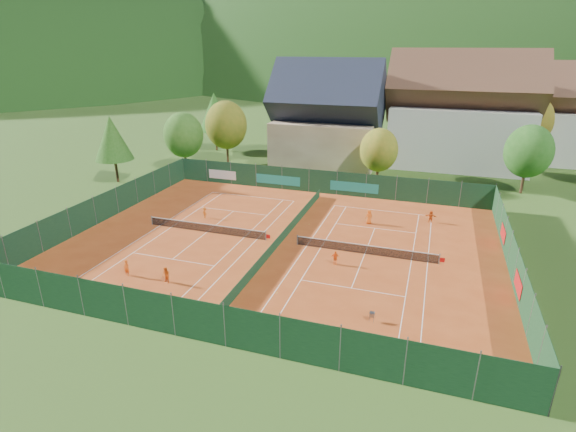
# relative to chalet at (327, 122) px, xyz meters

# --- Properties ---
(ground) EXTENTS (600.00, 600.00, 0.00)m
(ground) POSITION_rel_chalet_xyz_m (3.00, -30.00, -6.64)
(ground) COLOR #2D4F18
(ground) RESTS_ON ground
(clay_pad) EXTENTS (40.00, 32.00, 0.01)m
(clay_pad) POSITION_rel_chalet_xyz_m (3.00, -30.00, -6.62)
(clay_pad) COLOR #A84218
(clay_pad) RESTS_ON ground
(court_markings_left) EXTENTS (11.03, 23.83, 0.00)m
(court_markings_left) POSITION_rel_chalet_xyz_m (-5.00, -30.00, -6.61)
(court_markings_left) COLOR white
(court_markings_left) RESTS_ON ground
(court_markings_right) EXTENTS (11.03, 23.83, 0.00)m
(court_markings_right) POSITION_rel_chalet_xyz_m (11.00, -30.00, -6.61)
(court_markings_right) COLOR white
(court_markings_right) RESTS_ON ground
(tennis_net_left) EXTENTS (13.30, 0.10, 1.02)m
(tennis_net_left) POSITION_rel_chalet_xyz_m (-4.85, -30.00, -6.12)
(tennis_net_left) COLOR #59595B
(tennis_net_left) RESTS_ON ground
(tennis_net_right) EXTENTS (13.30, 0.10, 1.02)m
(tennis_net_right) POSITION_rel_chalet_xyz_m (11.15, -30.00, -6.12)
(tennis_net_right) COLOR #59595B
(tennis_net_right) RESTS_ON ground
(court_divider) EXTENTS (0.03, 28.80, 1.00)m
(court_divider) POSITION_rel_chalet_xyz_m (3.00, -30.00, -6.12)
(court_divider) COLOR #153B22
(court_divider) RESTS_ON ground
(fence_north) EXTENTS (40.00, 0.10, 3.00)m
(fence_north) POSITION_rel_chalet_xyz_m (2.54, -14.01, -5.16)
(fence_north) COLOR #143923
(fence_north) RESTS_ON ground
(fence_south) EXTENTS (40.00, 0.04, 3.00)m
(fence_south) POSITION_rel_chalet_xyz_m (3.00, -46.00, -5.12)
(fence_south) COLOR #13351D
(fence_south) RESTS_ON ground
(fence_west) EXTENTS (0.04, 32.00, 3.00)m
(fence_west) POSITION_rel_chalet_xyz_m (-17.00, -30.00, -5.12)
(fence_west) COLOR #13341E
(fence_west) RESTS_ON ground
(fence_east) EXTENTS (0.09, 32.00, 3.00)m
(fence_east) POSITION_rel_chalet_xyz_m (23.00, -29.95, -5.14)
(fence_east) COLOR #13351B
(fence_east) RESTS_ON ground
(chalet) EXTENTS (16.20, 12.00, 16.00)m
(chalet) POSITION_rel_chalet_xyz_m (0.00, 0.00, 0.00)
(chalet) COLOR beige
(chalet) RESTS_ON ground
(hotel_block_a) EXTENTS (21.60, 11.00, 17.25)m
(hotel_block_a) POSITION_rel_chalet_xyz_m (19.00, 6.00, 0.76)
(hotel_block_a) COLOR silver
(hotel_block_a) RESTS_ON ground
(hotel_block_b) EXTENTS (17.28, 10.00, 15.50)m
(hotel_block_b) POSITION_rel_chalet_xyz_m (33.00, 14.00, -0.01)
(hotel_block_b) COLOR silver
(hotel_block_b) RESTS_ON ground
(tree_west_front) EXTENTS (5.72, 5.72, 8.69)m
(tree_west_front) POSITION_rel_chalet_xyz_m (-19.00, -10.00, -1.23)
(tree_west_front) COLOR #4C361B
(tree_west_front) RESTS_ON ground
(tree_west_mid) EXTENTS (6.44, 6.44, 9.78)m
(tree_west_mid) POSITION_rel_chalet_xyz_m (-15.00, -4.00, -0.56)
(tree_west_mid) COLOR #442C18
(tree_west_mid) RESTS_ON ground
(tree_west_back) EXTENTS (5.60, 5.60, 10.00)m
(tree_west_back) POSITION_rel_chalet_xyz_m (-21.00, 4.00, 0.11)
(tree_west_back) COLOR #452F18
(tree_west_back) RESTS_ON ground
(tree_center) EXTENTS (5.01, 5.01, 7.60)m
(tree_center) POSITION_rel_chalet_xyz_m (9.00, -8.00, -1.91)
(tree_center) COLOR #4D2F1B
(tree_center) RESTS_ON ground
(tree_east_front) EXTENTS (5.72, 5.72, 8.69)m
(tree_east_front) POSITION_rel_chalet_xyz_m (27.00, -6.00, -1.23)
(tree_east_front) COLOR #482F1A
(tree_east_front) RESTS_ON ground
(tree_west_side) EXTENTS (5.04, 5.04, 9.00)m
(tree_west_side) POSITION_rel_chalet_xyz_m (-25.00, -18.00, -0.56)
(tree_west_side) COLOR #442918
(tree_west_side) RESTS_ON ground
(tree_east_back) EXTENTS (7.15, 7.15, 10.86)m
(tree_east_back) POSITION_rel_chalet_xyz_m (29.00, 10.00, 0.12)
(tree_east_back) COLOR #4D361B
(tree_east_back) RESTS_ON ground
(mountain_backdrop) EXTENTS (820.00, 530.00, 242.00)m
(mountain_backdrop) POSITION_rel_chalet_xyz_m (31.54, 203.48, -46.26)
(mountain_backdrop) COLOR black
(mountain_backdrop) RESTS_ON ground
(ball_hopper) EXTENTS (0.34, 0.34, 0.80)m
(ball_hopper) POSITION_rel_chalet_xyz_m (13.15, -40.39, -6.07)
(ball_hopper) COLOR slate
(ball_hopper) RESTS_ON ground
(loose_ball_0) EXTENTS (0.07, 0.07, 0.07)m
(loose_ball_0) POSITION_rel_chalet_xyz_m (-8.45, -35.51, -6.59)
(loose_ball_0) COLOR #CCD833
(loose_ball_0) RESTS_ON ground
(loose_ball_1) EXTENTS (0.07, 0.07, 0.07)m
(loose_ball_1) POSITION_rel_chalet_xyz_m (5.73, -38.92, -6.59)
(loose_ball_1) COLOR #CCD833
(loose_ball_1) RESTS_ON ground
(loose_ball_2) EXTENTS (0.07, 0.07, 0.07)m
(loose_ball_2) POSITION_rel_chalet_xyz_m (4.29, -24.78, -6.59)
(loose_ball_2) COLOR #CCD833
(loose_ball_2) RESTS_ON ground
(player_left_near) EXTENTS (0.52, 0.36, 1.39)m
(player_left_near) POSITION_rel_chalet_xyz_m (-6.90, -40.15, -5.93)
(player_left_near) COLOR #E05613
(player_left_near) RESTS_ON ground
(player_left_mid) EXTENTS (0.80, 0.71, 1.38)m
(player_left_mid) POSITION_rel_chalet_xyz_m (-3.16, -40.19, -5.94)
(player_left_mid) COLOR #D85513
(player_left_mid) RESTS_ON ground
(player_left_far) EXTENTS (0.90, 0.77, 1.20)m
(player_left_far) POSITION_rel_chalet_xyz_m (-7.05, -26.46, -6.02)
(player_left_far) COLOR #CE5912
(player_left_far) RESTS_ON ground
(player_right_near) EXTENTS (0.81, 0.57, 1.28)m
(player_right_near) POSITION_rel_chalet_xyz_m (8.87, -32.83, -5.98)
(player_right_near) COLOR orange
(player_right_near) RESTS_ON ground
(player_right_far_a) EXTENTS (0.90, 0.83, 1.55)m
(player_right_far_a) POSITION_rel_chalet_xyz_m (10.17, -22.49, -5.85)
(player_right_far_a) COLOR #E55C14
(player_right_far_a) RESTS_ON ground
(player_right_far_b) EXTENTS (1.21, 0.43, 1.29)m
(player_right_far_b) POSITION_rel_chalet_xyz_m (16.37, -20.08, -5.98)
(player_right_far_b) COLOR #D24B12
(player_right_far_b) RESTS_ON ground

